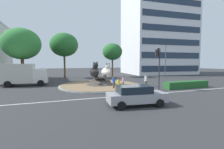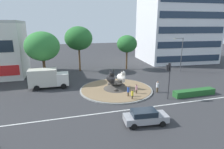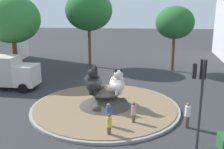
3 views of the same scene
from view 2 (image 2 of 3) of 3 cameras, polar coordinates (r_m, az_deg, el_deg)
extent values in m
plane|color=#333335|center=(30.12, 1.27, -4.77)|extent=(160.00, 160.00, 0.00)
cube|color=silver|center=(23.71, 6.65, -10.55)|extent=(112.00, 0.20, 0.01)
cylinder|color=gray|center=(30.09, 1.27, -4.61)|extent=(11.69, 11.69, 0.18)
cylinder|color=#846B4C|center=(30.05, 1.27, -4.39)|extent=(11.23, 11.23, 0.06)
cone|color=#423D38|center=(29.87, 1.28, -3.35)|extent=(4.12, 4.12, 1.10)
cylinder|color=#423D38|center=(29.71, 1.28, -2.44)|extent=(2.26, 2.26, 0.12)
ellipsoid|color=#423D38|center=(30.72, 3.50, -3.40)|extent=(0.67, 0.68, 0.54)
ellipsoid|color=#423D38|center=(31.20, -0.60, -2.93)|extent=(0.86, 0.92, 0.69)
ellipsoid|color=#423D38|center=(28.58, 1.18, -4.80)|extent=(0.68, 0.64, 0.55)
ellipsoid|color=black|center=(29.22, -0.39, -1.14)|extent=(1.44, 2.09, 1.44)
cylinder|color=black|center=(28.82, -0.11, -1.04)|extent=(1.02, 1.02, 0.90)
sphere|color=black|center=(28.48, -0.01, 0.41)|extent=(0.79, 0.79, 0.79)
torus|color=black|center=(30.22, -0.36, -1.73)|extent=(0.96, 0.96, 0.18)
cone|color=black|center=(28.44, 0.40, 1.35)|extent=(0.35, 0.35, 0.33)
cone|color=black|center=(28.29, -0.42, 1.28)|extent=(0.35, 0.35, 0.33)
cylinder|color=black|center=(28.79, 0.43, -2.52)|extent=(0.25, 0.25, 0.36)
cylinder|color=black|center=(28.68, -0.18, -2.59)|extent=(0.25, 0.25, 0.36)
ellipsoid|color=silver|center=(29.90, 2.88, -0.92)|extent=(1.64, 2.06, 1.31)
cylinder|color=silver|center=(29.58, 3.29, -0.81)|extent=(1.07, 1.07, 0.82)
sphere|color=silver|center=(29.30, 3.47, 0.48)|extent=(0.72, 0.72, 0.72)
torus|color=silver|center=(30.78, 2.49, -1.46)|extent=(1.02, 1.02, 0.16)
cone|color=black|center=(29.31, 3.79, 1.32)|extent=(0.37, 0.37, 0.29)
cone|color=black|center=(29.08, 3.17, 1.22)|extent=(0.37, 0.37, 0.29)
cylinder|color=silver|center=(29.63, 3.85, -2.08)|extent=(0.23, 0.23, 0.33)
cylinder|color=silver|center=(29.45, 3.39, -2.17)|extent=(0.23, 0.23, 0.33)
cylinder|color=#2D2D33|center=(26.87, 17.20, -2.13)|extent=(0.14, 0.14, 5.17)
cube|color=black|center=(26.55, 17.33, 2.26)|extent=(0.34, 0.27, 1.05)
sphere|color=#360606|center=(26.55, 17.30, 2.96)|extent=(0.18, 0.18, 0.18)
sphere|color=#392706|center=(26.62, 17.25, 2.30)|extent=(0.18, 0.18, 0.18)
sphere|color=green|center=(26.69, 17.20, 1.64)|extent=(0.18, 0.18, 0.18)
cube|color=black|center=(26.16, 16.66, 2.01)|extent=(0.23, 0.30, 0.80)
cube|color=silver|center=(57.82, 19.45, 16.58)|extent=(20.18, 16.63, 25.17)
cube|color=#233347|center=(51.99, 22.68, 4.56)|extent=(17.86, 1.49, 1.63)
cube|color=#233347|center=(51.53, 23.08, 8.49)|extent=(17.86, 1.49, 1.63)
cube|color=#233347|center=(51.32, 23.50, 12.47)|extent=(17.86, 1.49, 1.63)
cube|color=#233347|center=(51.36, 23.93, 16.46)|extent=(17.86, 1.49, 1.63)
cube|color=#235B28|center=(30.29, 24.03, -5.11)|extent=(6.62, 1.20, 0.90)
cylinder|color=brown|center=(43.83, 4.53, 4.30)|extent=(0.37, 0.37, 4.15)
ellipsoid|color=#286B2D|center=(43.28, 4.64, 9.42)|extent=(4.65, 4.65, 3.95)
cylinder|color=brown|center=(42.81, -9.97, 4.39)|extent=(0.40, 0.40, 4.93)
ellipsoid|color=#286B2D|center=(42.20, -10.28, 10.95)|extent=(6.12, 6.12, 5.20)
cylinder|color=brown|center=(36.25, -20.08, 1.11)|extent=(0.49, 0.49, 4.11)
ellipsoid|color=#337F38|center=(35.51, -20.73, 8.17)|extent=(6.11, 6.11, 5.19)
cylinder|color=#4C4C51|center=(43.89, 20.67, 5.63)|extent=(0.16, 0.16, 7.53)
cylinder|color=#4C4C51|center=(43.11, 20.01, 10.46)|extent=(1.82, 0.44, 0.10)
cube|color=silver|center=(42.74, 18.87, 10.39)|extent=(0.50, 0.24, 0.16)
cylinder|color=brown|center=(26.10, 6.26, -7.20)|extent=(0.24, 0.24, 0.73)
cylinder|color=yellow|center=(25.85, 6.30, -5.80)|extent=(0.32, 0.32, 0.64)
sphere|color=brown|center=(25.70, 6.33, -4.92)|extent=(0.21, 0.21, 0.21)
cylinder|color=brown|center=(27.01, 5.01, -6.26)|extent=(0.25, 0.25, 0.84)
cylinder|color=#284CB2|center=(26.74, 5.05, -4.70)|extent=(0.33, 0.33, 0.73)
sphere|color=#936B4C|center=(26.58, 5.08, -3.72)|extent=(0.24, 0.24, 0.24)
cylinder|color=brown|center=(28.23, 7.54, -5.45)|extent=(0.23, 0.23, 0.77)
cylinder|color=pink|center=(27.99, 7.59, -4.06)|extent=(0.30, 0.30, 0.67)
sphere|color=brown|center=(27.84, 7.62, -3.19)|extent=(0.22, 0.22, 0.22)
cylinder|color=brown|center=(29.82, 13.79, -4.60)|extent=(0.29, 0.29, 0.81)
cylinder|color=silver|center=(29.58, 13.88, -3.21)|extent=(0.39, 0.39, 0.71)
sphere|color=#936B4C|center=(29.44, 13.94, -2.34)|extent=(0.23, 0.23, 0.23)
cube|color=#99999E|center=(20.42, 10.37, -13.06)|extent=(4.78, 2.29, 0.70)
cube|color=#19232D|center=(20.05, 9.83, -11.54)|extent=(2.74, 1.86, 0.56)
cylinder|color=black|center=(21.85, 13.34, -12.29)|extent=(0.66, 0.29, 0.64)
cylinder|color=black|center=(20.40, 15.38, -14.52)|extent=(0.66, 0.29, 0.64)
cylinder|color=black|center=(20.91, 5.42, -13.24)|extent=(0.66, 0.29, 0.64)
cylinder|color=black|center=(19.40, 6.88, -15.71)|extent=(0.66, 0.29, 0.64)
cube|color=silver|center=(32.28, -14.93, -1.24)|extent=(1.97, 2.33, 1.98)
cube|color=beige|center=(32.41, -20.54, -0.89)|extent=(4.49, 2.42, 2.79)
cylinder|color=black|center=(33.65, -14.69, -2.32)|extent=(0.91, 0.33, 0.90)
cylinder|color=black|center=(31.48, -14.71, -3.52)|extent=(0.91, 0.33, 0.90)
cylinder|color=black|center=(34.00, -21.71, -2.74)|extent=(0.91, 0.33, 0.90)
cylinder|color=black|center=(31.86, -22.21, -3.95)|extent=(0.91, 0.33, 0.90)
camera|label=1|loc=(8.85, 6.29, -35.34)|focal=25.19mm
camera|label=3|loc=(13.86, 37.74, 1.90)|focal=41.48mm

